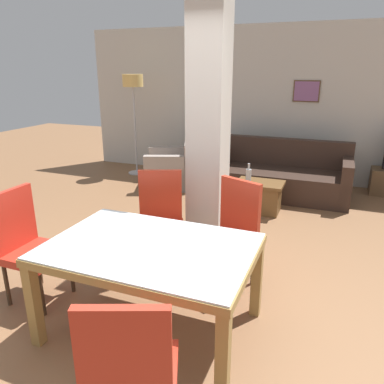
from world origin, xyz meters
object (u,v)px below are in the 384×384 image
coffee_table (259,196)px  dining_chair_near_right (130,371)px  dining_chair_far_left (160,217)px  bottle (248,175)px  armchair (174,170)px  dining_table (151,262)px  dining_chair_head_left (28,242)px  floor_lamp (133,90)px  sofa (280,177)px  dining_chair_far_right (231,230)px

coffee_table → dining_chair_near_right: bearing=-88.1°
dining_chair_far_left → bottle: size_ratio=3.66×
coffee_table → armchair: bearing=156.9°
dining_table → bottle: (0.10, 2.77, -0.04)m
dining_chair_head_left → coffee_table: (1.45, 2.85, -0.32)m
dining_table → floor_lamp: (-2.41, 4.03, 1.00)m
armchair → coffee_table: (1.66, -0.71, -0.05)m
dining_chair_near_right → floor_lamp: size_ratio=0.54×
armchair → floor_lamp: bearing=44.3°
dining_chair_near_right → sofa: dining_chair_near_right is taller
dining_chair_head_left → bottle: dining_chair_head_left is taller
dining_chair_near_right → bottle: 3.72m
dining_chair_head_left → sofa: size_ratio=0.46×
sofa → armchair: bearing=6.0°
dining_chair_far_left → sofa: dining_chair_far_left is taller
bottle → floor_lamp: 3.00m
sofa → bottle: size_ratio=7.88×
coffee_table → bottle: (-0.15, -0.08, 0.32)m
dining_chair_far_left → bottle: bearing=-126.6°
dining_chair_head_left → floor_lamp: bearing=-163.2°
dining_chair_near_right → dining_chair_head_left: same height
armchair → bottle: bearing=-138.3°
dining_chair_far_right → coffee_table: bearing=-63.4°
dining_chair_far_right → bottle: size_ratio=3.66×
sofa → floor_lamp: floor_lamp is taller
dining_table → bottle: 2.77m
dining_table → floor_lamp: 4.80m
coffee_table → floor_lamp: 3.22m
dining_table → dining_chair_far_right: 0.97m
sofa → bottle: bearing=73.2°
sofa → floor_lamp: (-2.81, 0.28, 1.30)m
dining_chair_head_left → dining_chair_far_right: 1.81m
dining_table → dining_chair_far_right: bearing=67.1°
dining_chair_far_right → floor_lamp: (-2.79, 3.13, 1.05)m
dining_chair_far_right → floor_lamp: bearing=-25.4°
dining_chair_far_right → dining_chair_far_left: (-0.76, 0.04, 0.00)m
coffee_table → bottle: bearing=-151.7°
dining_chair_far_left → dining_chair_head_left: bearing=26.4°
sofa → armchair: sofa is taller
dining_chair_far_right → sofa: dining_chair_far_right is taller
dining_chair_near_right → dining_chair_head_left: 1.84m
dining_chair_near_right → coffee_table: size_ratio=1.52×
sofa → armchair: 1.82m
dining_chair_far_right → sofa: size_ratio=0.46×
sofa → armchair: size_ratio=1.95×
dining_chair_far_right → sofa: bearing=-67.4°
dining_table → armchair: size_ratio=1.39×
dining_chair_near_right → coffee_table: dining_chair_near_right is taller
dining_table → coffee_table: bearing=84.9°
dining_chair_far_left → sofa: size_ratio=0.46×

